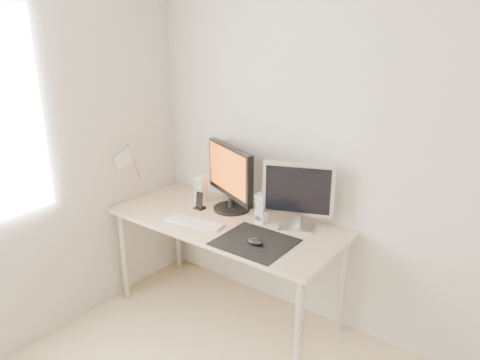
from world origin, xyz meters
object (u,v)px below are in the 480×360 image
Objects in this scene: main_monitor at (230,176)px; speaker_right at (261,208)px; desk at (226,231)px; keyboard at (194,222)px; mouse at (255,242)px; phone_dock at (200,204)px; speaker_left at (201,189)px; second_monitor at (298,193)px.

speaker_right is at bearing -9.02° from main_monitor.
main_monitor is at bearing 170.98° from speaker_right.
main_monitor is (-0.08, 0.16, 0.33)m from desk.
desk is 3.69× the size of keyboard.
speaker_right is at bearing 117.34° from mouse.
desk is 12.61× the size of phone_dock.
speaker_right is 0.47× the size of keyboard.
mouse is 0.21× the size of main_monitor.
main_monitor is at bearing 32.62° from phone_dock.
phone_dock is at bearing -54.18° from speaker_left.
mouse is 0.41m from desk.
speaker_left and speaker_right have the same top height.
desk is 3.68× the size of second_monitor.
second_monitor is 0.80m from speaker_left.
speaker_left is 0.47× the size of keyboard.
mouse is 0.61m from main_monitor.
speaker_left reaches higher than phone_dock.
speaker_right is at bearing -163.18° from second_monitor.
phone_dock is at bearing 160.63° from mouse.
speaker_left is 0.38m from keyboard.
main_monitor reaches higher than keyboard.
main_monitor is at bearing 2.66° from speaker_left.
speaker_left is (-0.35, 0.15, 0.18)m from desk.
main_monitor is 1.20× the size of keyboard.
main_monitor is at bearing 80.54° from keyboard.
mouse is at bearing -62.66° from speaker_right.
speaker_left is at bearing 125.82° from phone_dock.
speaker_right is (-0.15, 0.29, 0.08)m from mouse.
phone_dock is (-0.27, 0.04, 0.12)m from desk.
mouse is at bearing -26.64° from desk.
second_monitor reaches higher than speaker_right.
speaker_right is 1.59× the size of phone_dock.
main_monitor is 0.30m from speaker_left.
speaker_left is 1.59× the size of phone_dock.
desk is at bearing 49.60° from keyboard.
desk is (-0.36, 0.18, -0.10)m from mouse.
keyboard is at bearing -130.40° from desk.
desk is 0.23m from keyboard.
speaker_right is at bearing -3.54° from speaker_left.
second_monitor reaches higher than speaker_left.
phone_dock is at bearing -171.44° from speaker_right.
mouse is at bearing -24.89° from speaker_left.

